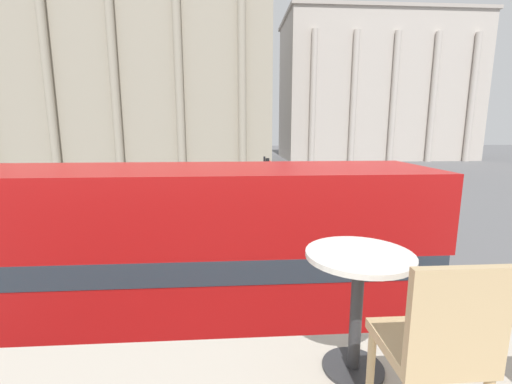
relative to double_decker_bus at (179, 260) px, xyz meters
The scene contains 12 objects.
double_decker_bus is the anchor object (origin of this frame).
cafe_dining_table 5.66m from the double_decker_bus, 69.87° to the right, with size 0.60×0.60×0.73m.
cafe_chair_0 6.18m from the double_decker_bus, 70.28° to the right, with size 0.40×0.40×0.91m.
plaza_building_left 40.84m from the double_decker_bus, 106.54° to the left, with size 34.62×12.71×22.83m.
plaza_building_right 58.15m from the double_decker_bus, 63.96° to the left, with size 31.15×15.11×22.79m.
traffic_light_near 10.63m from the double_decker_bus, 40.22° to the left, with size 0.42×0.24×3.57m.
traffic_light_mid 13.27m from the double_decker_bus, 76.69° to the left, with size 0.42×0.24×3.48m.
car_navy 15.28m from the double_decker_bus, 89.62° to the left, with size 4.20×1.93×1.35m.
car_maroon 12.44m from the double_decker_bus, 61.67° to the left, with size 4.20×1.93×1.35m.
pedestrian_grey 19.74m from the double_decker_bus, 84.44° to the left, with size 0.32×0.32×1.75m.
pedestrian_white 13.16m from the double_decker_bus, 41.22° to the left, with size 0.32×0.32×1.65m.
pedestrian_yellow 25.44m from the double_decker_bus, 90.79° to the left, with size 0.32×0.32×1.67m.
Camera 1 is at (0.39, -2.12, 5.08)m, focal length 24.00 mm.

